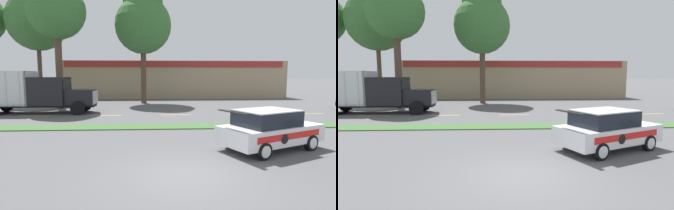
{
  "view_description": "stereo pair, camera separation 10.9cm",
  "coord_description": "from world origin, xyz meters",
  "views": [
    {
      "loc": [
        -0.94,
        -7.69,
        3.04
      ],
      "look_at": [
        -0.11,
        7.6,
        1.33
      ],
      "focal_mm": 28.0,
      "sensor_mm": 36.0,
      "label": 1
    },
    {
      "loc": [
        -0.83,
        -7.7,
        3.04
      ],
      "look_at": [
        -0.11,
        7.6,
        1.33
      ],
      "focal_mm": 28.0,
      "sensor_mm": 36.0,
      "label": 2
    }
  ],
  "objects": [
    {
      "name": "traffic_cone",
      "position": [
        3.91,
        4.27,
        0.28
      ],
      "size": [
        0.44,
        0.44,
        0.57
      ],
      "color": "black",
      "rests_on": "ground_plane"
    },
    {
      "name": "dump_truck_lead",
      "position": [
        -10.45,
        14.02,
        1.55
      ],
      "size": [
        10.88,
        2.67,
        3.42
      ],
      "color": "black",
      "rests_on": "ground_plane"
    },
    {
      "name": "centre_line_6",
      "position": [
        11.59,
        12.53,
        0.0
      ],
      "size": [
        2.4,
        0.14,
        0.01
      ],
      "primitive_type": "cube",
      "color": "yellow",
      "rests_on": "ground_plane"
    },
    {
      "name": "tree_behind_left",
      "position": [
        -14.05,
        23.55,
        9.87
      ],
      "size": [
        6.65,
        6.65,
        14.2
      ],
      "color": "brown",
      "rests_on": "ground_plane"
    },
    {
      "name": "centre_line_4",
      "position": [
        0.79,
        12.53,
        0.0
      ],
      "size": [
        2.4,
        0.14,
        0.01
      ],
      "primitive_type": "cube",
      "color": "yellow",
      "rests_on": "ground_plane"
    },
    {
      "name": "store_building_backdrop",
      "position": [
        1.94,
        32.63,
        2.51
      ],
      "size": [
        30.01,
        12.1,
        5.01
      ],
      "color": "#9E896B",
      "rests_on": "ground_plane"
    },
    {
      "name": "tree_behind_right",
      "position": [
        -9.69,
        17.29,
        9.39
      ],
      "size": [
        5.18,
        5.18,
        12.84
      ],
      "color": "brown",
      "rests_on": "ground_plane"
    },
    {
      "name": "ground_plane",
      "position": [
        0.0,
        0.0,
        0.0
      ],
      "size": [
        600.0,
        600.0,
        0.0
      ],
      "primitive_type": "plane",
      "color": "#515154"
    },
    {
      "name": "tree_behind_far_right",
      "position": [
        -2.04,
        21.44,
        9.04
      ],
      "size": [
        6.1,
        6.1,
        13.03
      ],
      "color": "brown",
      "rests_on": "ground_plane"
    },
    {
      "name": "centre_line_2",
      "position": [
        -10.01,
        12.53,
        0.0
      ],
      "size": [
        2.4,
        0.14,
        0.01
      ],
      "primitive_type": "cube",
      "color": "yellow",
      "rests_on": "ground_plane"
    },
    {
      "name": "centre_line_3",
      "position": [
        -4.61,
        12.53,
        0.0
      ],
      "size": [
        2.4,
        0.14,
        0.01
      ],
      "primitive_type": "cube",
      "color": "yellow",
      "rests_on": "ground_plane"
    },
    {
      "name": "centre_line_5",
      "position": [
        6.19,
        12.53,
        0.0
      ],
      "size": [
        2.4,
        0.14,
        0.01
      ],
      "primitive_type": "cube",
      "color": "yellow",
      "rests_on": "ground_plane"
    },
    {
      "name": "rally_car",
      "position": [
        3.81,
        2.67,
        0.86
      ],
      "size": [
        4.72,
        3.51,
        1.71
      ],
      "color": "white",
      "rests_on": "ground_plane"
    },
    {
      "name": "grass_verge",
      "position": [
        0.0,
        7.7,
        0.03
      ],
      "size": [
        120.0,
        1.66,
        0.06
      ],
      "primitive_type": "cube",
      "color": "#3D6633",
      "rests_on": "ground_plane"
    }
  ]
}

